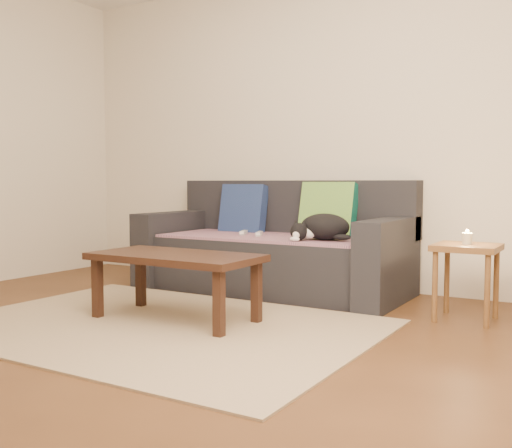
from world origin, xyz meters
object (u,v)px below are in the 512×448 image
coffee_table (175,262)px  side_table (467,258)px  wii_remote_b (259,234)px  sofa (275,251)px  wii_remote_a (244,233)px  cat (323,227)px

coffee_table → side_table: bearing=31.9°
wii_remote_b → side_table: bearing=-118.0°
sofa → side_table: size_ratio=4.44×
sofa → wii_remote_a: bearing=-156.7°
wii_remote_a → wii_remote_b: same height
wii_remote_b → coffee_table: bearing=161.5°
sofa → side_table: (1.52, -0.30, 0.08)m
side_table → cat: bearing=174.7°
cat → side_table: size_ratio=0.94×
wii_remote_a → side_table: 1.77m
wii_remote_b → side_table: side_table is taller
sofa → wii_remote_a: size_ratio=14.00×
sofa → wii_remote_a: 0.29m
side_table → coffee_table: 1.80m
sofa → wii_remote_a: (-0.23, -0.10, 0.15)m
sofa → cat: sofa is taller
wii_remote_a → wii_remote_b: size_ratio=1.00×
sofa → coffee_table: 1.25m
wii_remote_b → coffee_table: (0.07, -1.12, -0.09)m
cat → coffee_table: bearing=-126.7°
cat → wii_remote_b: cat is taller
cat → wii_remote_b: bearing=161.5°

